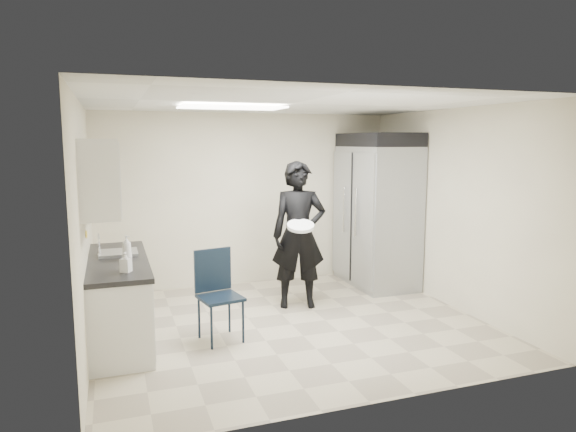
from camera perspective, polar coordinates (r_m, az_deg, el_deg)
name	(u,v)px	position (r m, az deg, el deg)	size (l,w,h in m)	color
floor	(292,324)	(6.29, 0.40, -11.95)	(4.50, 4.50, 0.00)	#B4A88D
ceiling	(292,104)	(5.92, 0.43, 12.39)	(4.50, 4.50, 0.00)	silver
back_wall	(248,199)	(7.87, -4.48, 1.86)	(4.50, 4.50, 0.00)	beige
left_wall	(84,228)	(5.64, -21.68, -1.25)	(4.00, 4.00, 0.00)	beige
right_wall	(454,209)	(7.04, 17.94, 0.73)	(4.00, 4.00, 0.00)	beige
ceiling_panel	(232,107)	(6.13, -6.27, 11.92)	(1.20, 0.60, 0.02)	white
lower_counter	(119,301)	(6.02, -18.27, -9.00)	(0.60, 1.90, 0.86)	silver
countertop	(117,261)	(5.90, -18.47, -4.78)	(0.64, 1.95, 0.05)	black
sink	(119,257)	(6.15, -18.31, -4.40)	(0.42, 0.40, 0.14)	gray
faucet	(99,246)	(6.12, -20.25, -3.12)	(0.02, 0.02, 0.24)	silver
upper_cabinets	(100,175)	(5.77, -20.14, 4.29)	(0.35, 1.80, 0.75)	silver
towel_dispenser	(97,186)	(6.94, -20.47, 3.16)	(0.22, 0.30, 0.35)	black
notice_sticker_left	(86,234)	(5.75, -21.54, -1.87)	(0.00, 0.12, 0.07)	yellow
notice_sticker_right	(87,235)	(5.95, -21.45, -1.93)	(0.00, 0.12, 0.07)	yellow
commercial_fridge	(377,216)	(7.91, 9.85, -0.03)	(0.80, 1.35, 2.10)	gray
fridge_compressor	(379,140)	(7.83, 10.06, 8.33)	(0.80, 1.35, 0.20)	black
folding_chair	(220,298)	(5.72, -7.52, -9.00)	(0.43, 0.43, 0.97)	black
man_tuxedo	(299,235)	(6.72, 1.20, -2.12)	(0.71, 0.47, 1.93)	black
bucket_lid	(301,226)	(6.45, 1.42, -1.11)	(0.34, 0.34, 0.04)	white
soap_bottle_a	(127,248)	(5.79, -17.49, -3.38)	(0.10, 0.10, 0.27)	white
soap_bottle_b	(126,262)	(5.27, -17.59, -4.89)	(0.09, 0.09, 0.20)	#A4A5B0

